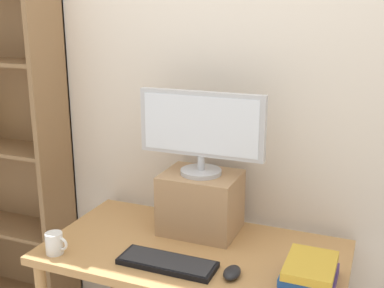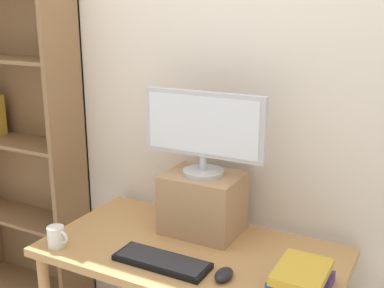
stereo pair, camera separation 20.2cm
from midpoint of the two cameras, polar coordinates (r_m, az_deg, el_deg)
back_wall at (r=2.29m, az=7.60°, el=5.63°), size 7.00×0.08×2.60m
desk at (r=2.15m, az=2.77°, el=-14.22°), size 1.28×0.68×0.70m
bookshelf_unit at (r=2.96m, az=-18.10°, el=0.53°), size 0.81×0.28×1.89m
riser_box at (r=2.21m, az=3.95°, el=-7.02°), size 0.34×0.27×0.28m
computer_monitor at (r=2.10m, az=4.11°, el=1.71°), size 0.57×0.19×0.37m
keyboard at (r=1.99m, az=-0.61°, el=-13.81°), size 0.40×0.14×0.02m
computer_mouse at (r=1.90m, az=6.94°, el=-15.19°), size 0.06×0.10×0.04m
book_stack at (r=1.86m, az=15.94°, el=-15.37°), size 0.19×0.27×0.11m
coffee_mug at (r=2.16m, az=-13.18°, el=-10.72°), size 0.10×0.07×0.09m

